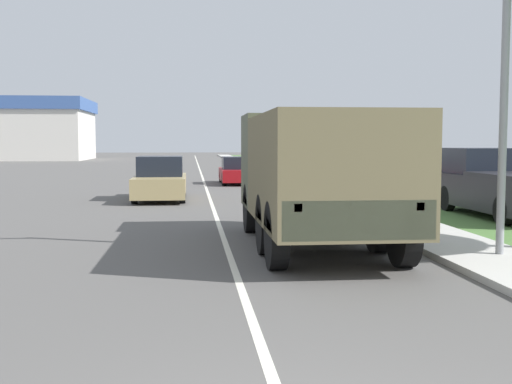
% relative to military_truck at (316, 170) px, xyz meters
% --- Properties ---
extents(ground_plane, '(180.00, 180.00, 0.00)m').
position_rel_military_truck_xyz_m(ground_plane, '(-1.77, 30.87, -1.55)').
color(ground_plane, '#565451').
extents(lane_centre_stripe, '(0.12, 120.00, 0.00)m').
position_rel_military_truck_xyz_m(lane_centre_stripe, '(-1.77, 30.87, -1.55)').
color(lane_centre_stripe, silver).
rests_on(lane_centre_stripe, ground).
extents(sidewalk_right, '(1.80, 120.00, 0.12)m').
position_rel_military_truck_xyz_m(sidewalk_right, '(2.73, 30.87, -1.49)').
color(sidewalk_right, beige).
rests_on(sidewalk_right, ground).
extents(grass_strip_right, '(7.00, 120.00, 0.02)m').
position_rel_military_truck_xyz_m(grass_strip_right, '(7.13, 30.87, -1.54)').
color(grass_strip_right, '#4C7538').
rests_on(grass_strip_right, ground).
extents(military_truck, '(2.46, 6.69, 2.74)m').
position_rel_military_truck_xyz_m(military_truck, '(0.00, 0.00, 0.00)').
color(military_truck, '#474C38').
rests_on(military_truck, ground).
extents(car_nearest_ahead, '(1.83, 4.63, 1.59)m').
position_rel_military_truck_xyz_m(car_nearest_ahead, '(-3.58, 11.10, -0.84)').
color(car_nearest_ahead, tan).
rests_on(car_nearest_ahead, ground).
extents(car_second_ahead, '(1.81, 4.36, 1.37)m').
position_rel_military_truck_xyz_m(car_second_ahead, '(-0.07, 19.84, -0.93)').
color(car_second_ahead, maroon).
rests_on(car_second_ahead, ground).
extents(pickup_truck, '(2.01, 5.36, 1.91)m').
position_rel_military_truck_xyz_m(pickup_truck, '(6.20, 4.73, -0.65)').
color(pickup_truck, black).
rests_on(pickup_truck, grass_strip_right).
extents(building_distant, '(16.34, 13.71, 7.23)m').
position_rel_military_truck_xyz_m(building_distant, '(-22.76, 67.27, 2.11)').
color(building_distant, beige).
rests_on(building_distant, ground).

